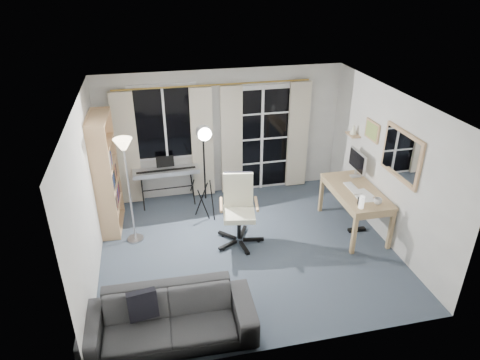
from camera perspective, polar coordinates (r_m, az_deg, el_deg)
name	(u,v)px	position (r m, az deg, el deg)	size (l,w,h in m)	color
floor	(247,249)	(6.88, 0.90, -9.14)	(4.50, 4.00, 0.02)	#36424E
window	(165,123)	(7.81, -10.03, 7.53)	(1.20, 0.08, 1.40)	white
french_door	(261,139)	(8.23, 2.86, 5.42)	(1.32, 0.09, 2.11)	white
curtains	(216,142)	(7.95, -3.16, 5.13)	(3.60, 0.07, 2.13)	gold
bookshelf	(104,178)	(7.28, -17.71, 0.32)	(0.36, 0.93, 1.98)	tan
torchiere_lamp	(125,160)	(6.59, -15.06, 2.54)	(0.33, 0.33, 1.77)	#B2B2B7
keyboard_piano	(166,172)	(7.87, -9.80, 1.03)	(1.20, 0.60, 0.86)	black
studio_light	(204,144)	(6.96, -4.81, 4.77)	(0.34, 0.36, 1.78)	black
office_chair	(239,203)	(6.76, -0.19, -3.07)	(0.77, 0.77, 1.13)	black
desk	(356,195)	(7.27, 15.19, -1.88)	(0.70, 1.39, 0.75)	#A47D54
monitor	(357,162)	(7.55, 15.36, 2.38)	(0.18, 0.54, 0.47)	silver
desk_clutter	(358,205)	(7.10, 15.47, -3.29)	(0.44, 0.85, 0.94)	white
mug	(378,201)	(6.87, 17.92, -2.62)	(0.12, 0.10, 0.12)	silver
wall_mirror	(401,155)	(6.65, 20.73, 3.11)	(0.04, 0.94, 0.74)	tan
framed_print	(372,131)	(7.35, 17.22, 6.29)	(0.03, 0.42, 0.32)	tan
wall_shelf	(353,132)	(7.79, 14.87, 6.25)	(0.16, 0.30, 0.18)	tan
sofa	(168,312)	(5.31, -9.55, -16.93)	(2.05, 0.65, 0.79)	#303032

